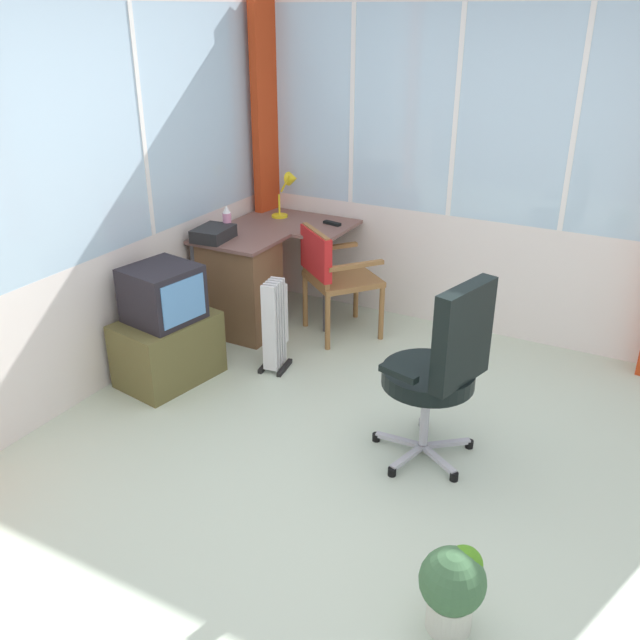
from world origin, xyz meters
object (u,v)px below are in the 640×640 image
at_px(wooden_armchair, 329,268).
at_px(potted_plant, 453,585).
at_px(spray_bottle, 227,220).
at_px(office_chair, 442,363).
at_px(desk_lamp, 289,187).
at_px(space_heater, 276,324).
at_px(paper_tray, 213,234).
at_px(tv_remote, 332,223).
at_px(tv_on_stand, 166,331).
at_px(desk, 243,282).

bearing_deg(wooden_armchair, potted_plant, -142.10).
relative_size(spray_bottle, office_chair, 0.20).
height_order(desk_lamp, space_heater, desk_lamp).
distance_m(desk_lamp, potted_plant, 3.55).
bearing_deg(paper_tray, desk_lamp, -11.70).
height_order(tv_remote, office_chair, office_chair).
distance_m(paper_tray, wooden_armchair, 0.88).
relative_size(tv_remote, tv_on_stand, 0.19).
xyz_separation_m(wooden_armchair, potted_plant, (-2.18, -1.69, -0.33)).
bearing_deg(spray_bottle, tv_remote, -44.88).
height_order(desk_lamp, potted_plant, desk_lamp).
height_order(desk, paper_tray, paper_tray).
relative_size(desk, potted_plant, 2.94).
height_order(wooden_armchair, tv_on_stand, wooden_armchair).
xyz_separation_m(desk, potted_plant, (-1.94, -2.30, -0.19)).
height_order(desk, desk_lamp, desk_lamp).
distance_m(desk_lamp, tv_on_stand, 1.67).
relative_size(office_chair, space_heater, 1.65).
bearing_deg(tv_on_stand, desk_lamp, -1.46).
height_order(wooden_armchair, potted_plant, wooden_armchair).
distance_m(tv_remote, tv_on_stand, 1.61).
bearing_deg(office_chair, spray_bottle, 65.36).
height_order(spray_bottle, office_chair, office_chair).
distance_m(spray_bottle, office_chair, 2.22).
distance_m(paper_tray, office_chair, 2.16).
height_order(spray_bottle, wooden_armchair, spray_bottle).
relative_size(desk_lamp, potted_plant, 0.95).
relative_size(tv_remote, potted_plant, 0.40).
height_order(paper_tray, potted_plant, paper_tray).
height_order(tv_remote, spray_bottle, spray_bottle).
distance_m(desk_lamp, office_chair, 2.45).
relative_size(desk_lamp, tv_on_stand, 0.45).
relative_size(tv_on_stand, space_heater, 1.24).
bearing_deg(desk, wooden_armchair, -68.76).
relative_size(tv_remote, office_chair, 0.14).
bearing_deg(desk, paper_tray, 133.15).
bearing_deg(desk_lamp, paper_tray, 168.30).
bearing_deg(tv_remote, tv_on_stand, 174.47).
bearing_deg(paper_tray, desk, -46.85).
bearing_deg(space_heater, desk, 53.58).
bearing_deg(office_chair, desk, 64.45).
relative_size(wooden_armchair, space_heater, 1.31).
xyz_separation_m(tv_remote, potted_plant, (-2.55, -1.86, -0.55)).
bearing_deg(desk_lamp, tv_on_stand, 178.54).
xyz_separation_m(desk_lamp, potted_plant, (-2.61, -2.28, -0.77)).
relative_size(desk, office_chair, 1.04).
height_order(desk, wooden_armchair, wooden_armchair).
bearing_deg(tv_remote, wooden_armchair, -144.22).
bearing_deg(space_heater, paper_tray, 69.39).
distance_m(desk, space_heater, 0.66).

